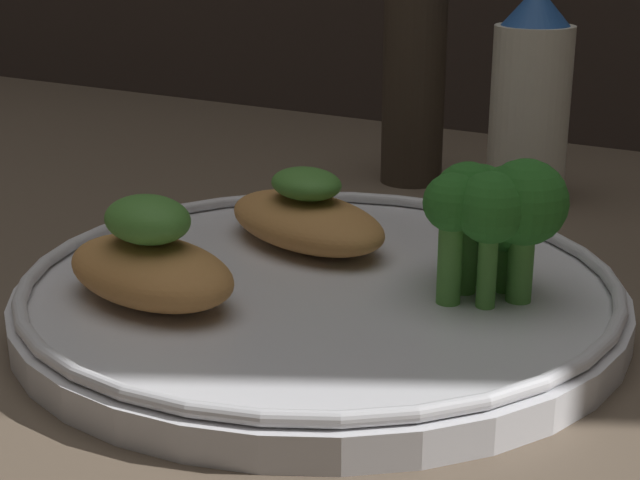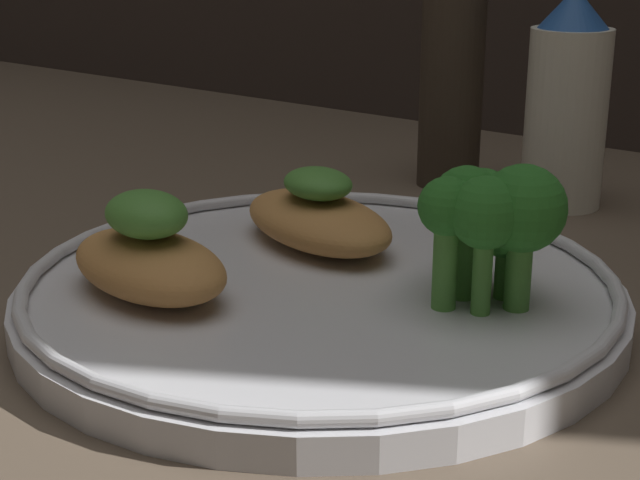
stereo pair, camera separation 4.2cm
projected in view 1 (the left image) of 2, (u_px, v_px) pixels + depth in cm
name	position (u px, v px, depth cm)	size (l,w,h in cm)	color
ground_plane	(320.00, 323.00, 43.35)	(180.00, 180.00, 1.00)	brown
plate	(320.00, 292.00, 42.87)	(26.45, 26.45, 2.00)	silver
grilled_meat_front	(150.00, 262.00, 40.30)	(9.13, 6.26, 4.52)	#BC7F42
grilled_meat_middle	(306.00, 217.00, 47.27)	(10.84, 8.24, 3.80)	#BC7F42
broccoli_bunch	(493.00, 209.00, 40.45)	(6.04, 5.88, 6.05)	#4C8E38
sauce_bottle	(530.00, 100.00, 58.51)	(4.74, 4.74, 12.79)	silver
pepper_grinder	(414.00, 78.00, 62.05)	(3.98, 3.98, 14.97)	#382D23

